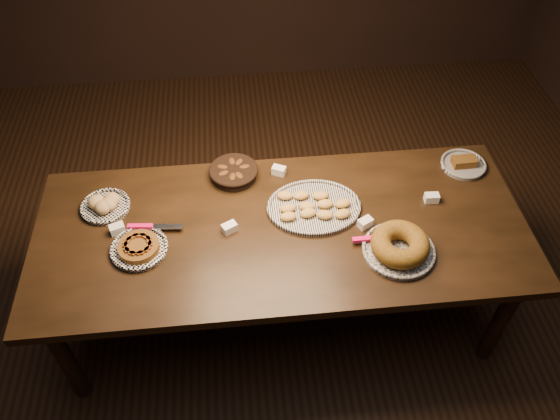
{
  "coord_description": "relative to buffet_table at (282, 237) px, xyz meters",
  "views": [
    {
      "loc": [
        -0.18,
        -1.74,
        2.75
      ],
      "look_at": [
        -0.0,
        0.05,
        0.82
      ],
      "focal_mm": 35.0,
      "sensor_mm": 36.0,
      "label": 1
    }
  ],
  "objects": [
    {
      "name": "tent_cards",
      "position": [
        0.03,
        0.1,
        0.1
      ],
      "size": [
        1.64,
        0.48,
        0.04
      ],
      "color": "white",
      "rests_on": "buffet_table"
    },
    {
      "name": "apple_tart_plate",
      "position": [
        -0.68,
        -0.07,
        0.09
      ],
      "size": [
        0.34,
        0.28,
        0.05
      ],
      "rotation": [
        0.0,
        0.0,
        0.26
      ],
      "color": "white",
      "rests_on": "buffet_table"
    },
    {
      "name": "bread_roll_plate",
      "position": [
        -0.86,
        0.21,
        0.1
      ],
      "size": [
        0.25,
        0.25,
        0.08
      ],
      "rotation": [
        0.0,
        0.0,
        0.33
      ],
      "color": "white",
      "rests_on": "buffet_table"
    },
    {
      "name": "croissant_basket",
      "position": [
        -0.22,
        0.38,
        0.11
      ],
      "size": [
        0.31,
        0.31,
        0.06
      ],
      "rotation": [
        0.0,
        0.0,
        0.4
      ],
      "color": "black",
      "rests_on": "buffet_table"
    },
    {
      "name": "ground",
      "position": [
        0.0,
        0.0,
        -0.68
      ],
      "size": [
        5.0,
        5.0,
        0.0
      ],
      "primitive_type": "plane",
      "color": "black",
      "rests_on": "ground"
    },
    {
      "name": "loaf_plate",
      "position": [
        1.02,
        0.34,
        0.09
      ],
      "size": [
        0.24,
        0.24,
        0.06
      ],
      "rotation": [
        0.0,
        0.0,
        0.03
      ],
      "color": "black",
      "rests_on": "buffet_table"
    },
    {
      "name": "madeleine_platter",
      "position": [
        0.17,
        0.1,
        0.09
      ],
      "size": [
        0.47,
        0.38,
        0.05
      ],
      "rotation": [
        0.0,
        0.0,
        0.02
      ],
      "color": "black",
      "rests_on": "buffet_table"
    },
    {
      "name": "buffet_table",
      "position": [
        0.0,
        0.0,
        0.0
      ],
      "size": [
        2.4,
        1.0,
        0.75
      ],
      "color": "black",
      "rests_on": "ground"
    },
    {
      "name": "bundt_cake_plate",
      "position": [
        0.52,
        -0.21,
        0.12
      ],
      "size": [
        0.38,
        0.34,
        0.11
      ],
      "rotation": [
        0.0,
        0.0,
        -0.1
      ],
      "color": "black",
      "rests_on": "buffet_table"
    }
  ]
}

